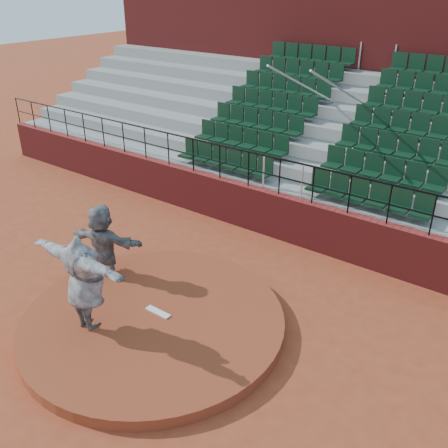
% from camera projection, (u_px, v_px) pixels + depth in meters
% --- Properties ---
extents(ground, '(90.00, 90.00, 0.00)m').
position_uv_depth(ground, '(154.00, 326.00, 10.55)').
color(ground, '#9B3F23').
rests_on(ground, ground).
extents(pitchers_mound, '(5.50, 5.50, 0.25)m').
position_uv_depth(pitchers_mound, '(154.00, 321.00, 10.50)').
color(pitchers_mound, brown).
rests_on(pitchers_mound, ground).
extents(pitching_rubber, '(0.60, 0.15, 0.03)m').
position_uv_depth(pitching_rubber, '(158.00, 312.00, 10.54)').
color(pitching_rubber, white).
rests_on(pitching_rubber, pitchers_mound).
extents(boundary_wall, '(24.00, 0.30, 1.30)m').
position_uv_depth(boundary_wall, '(277.00, 215.00, 13.85)').
color(boundary_wall, maroon).
rests_on(boundary_wall, ground).
extents(wall_railing, '(24.04, 0.05, 1.03)m').
position_uv_depth(wall_railing, '(280.00, 169.00, 13.23)').
color(wall_railing, black).
rests_on(wall_railing, boundary_wall).
extents(seating_deck, '(24.00, 5.97, 4.63)m').
position_uv_depth(seating_deck, '(337.00, 154.00, 16.11)').
color(seating_deck, gray).
rests_on(seating_deck, ground).
extents(press_box_facade, '(24.00, 3.00, 7.10)m').
position_uv_depth(press_box_facade, '(390.00, 70.00, 17.99)').
color(press_box_facade, maroon).
rests_on(press_box_facade, ground).
extents(pitcher, '(2.55, 0.70, 2.08)m').
position_uv_depth(pitcher, '(84.00, 282.00, 9.71)').
color(pitcher, black).
rests_on(pitcher, pitchers_mound).
extents(fielder, '(1.95, 1.06, 2.01)m').
position_uv_depth(fielder, '(103.00, 244.00, 11.65)').
color(fielder, black).
rests_on(fielder, ground).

